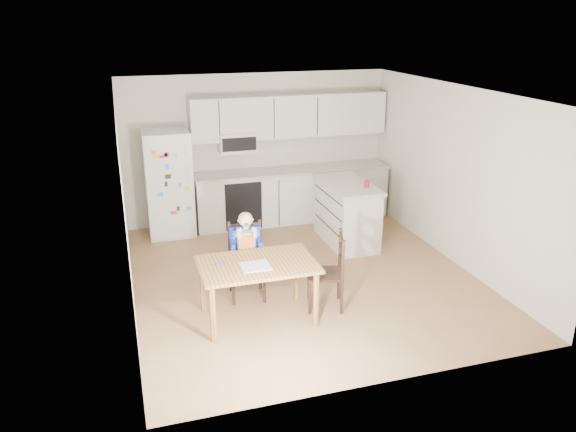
{
  "coord_description": "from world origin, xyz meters",
  "views": [
    {
      "loc": [
        -2.23,
        -6.63,
        3.38
      ],
      "look_at": [
        -0.31,
        -0.34,
        1.02
      ],
      "focal_mm": 35.0,
      "sensor_mm": 36.0,
      "label": 1
    }
  ],
  "objects_px": {
    "kitchen_island": "(347,213)",
    "dining_table": "(258,270)",
    "red_cup": "(367,184)",
    "chair_booster": "(246,246)",
    "refrigerator": "(169,183)",
    "chair_side": "(333,266)"
  },
  "relations": [
    {
      "from": "refrigerator",
      "to": "dining_table",
      "type": "bearing_deg",
      "value": -77.41
    },
    {
      "from": "red_cup",
      "to": "dining_table",
      "type": "bearing_deg",
      "value": -142.12
    },
    {
      "from": "kitchen_island",
      "to": "dining_table",
      "type": "height_order",
      "value": "kitchen_island"
    },
    {
      "from": "chair_side",
      "to": "kitchen_island",
      "type": "bearing_deg",
      "value": 169.89
    },
    {
      "from": "red_cup",
      "to": "chair_booster",
      "type": "xyz_separation_m",
      "value": [
        -2.07,
        -1.0,
        -0.34
      ]
    },
    {
      "from": "refrigerator",
      "to": "chair_booster",
      "type": "xyz_separation_m",
      "value": [
        0.69,
        -2.47,
        -0.17
      ]
    },
    {
      "from": "kitchen_island",
      "to": "chair_side",
      "type": "height_order",
      "value": "kitchen_island"
    },
    {
      "from": "chair_side",
      "to": "dining_table",
      "type": "bearing_deg",
      "value": -71.75
    },
    {
      "from": "chair_booster",
      "to": "chair_side",
      "type": "height_order",
      "value": "chair_booster"
    },
    {
      "from": "kitchen_island",
      "to": "chair_booster",
      "type": "height_order",
      "value": "chair_booster"
    },
    {
      "from": "kitchen_island",
      "to": "red_cup",
      "type": "distance_m",
      "value": 0.63
    },
    {
      "from": "chair_side",
      "to": "chair_booster",
      "type": "bearing_deg",
      "value": -105.54
    },
    {
      "from": "refrigerator",
      "to": "dining_table",
      "type": "xyz_separation_m",
      "value": [
        0.69,
        -3.09,
        -0.23
      ]
    },
    {
      "from": "refrigerator",
      "to": "red_cup",
      "type": "xyz_separation_m",
      "value": [
        2.77,
        -1.47,
        0.17
      ]
    },
    {
      "from": "red_cup",
      "to": "chair_side",
      "type": "distance_m",
      "value": 2.02
    },
    {
      "from": "refrigerator",
      "to": "chair_side",
      "type": "bearing_deg",
      "value": -61.98
    },
    {
      "from": "dining_table",
      "to": "chair_booster",
      "type": "relative_size",
      "value": 1.18
    },
    {
      "from": "red_cup",
      "to": "refrigerator",
      "type": "bearing_deg",
      "value": 152.05
    },
    {
      "from": "kitchen_island",
      "to": "dining_table",
      "type": "distance_m",
      "value": 2.69
    },
    {
      "from": "refrigerator",
      "to": "chair_side",
      "type": "relative_size",
      "value": 1.79
    },
    {
      "from": "dining_table",
      "to": "chair_side",
      "type": "bearing_deg",
      "value": 1.36
    },
    {
      "from": "red_cup",
      "to": "chair_booster",
      "type": "relative_size",
      "value": 0.09
    }
  ]
}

